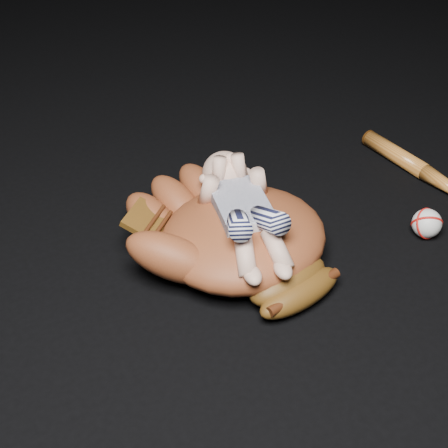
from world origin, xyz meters
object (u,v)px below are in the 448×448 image
(baseball_glove, at_px, (243,230))
(baseball, at_px, (427,223))
(newborn_baby, at_px, (246,211))
(baseball_bat, at_px, (432,177))

(baseball_glove, relative_size, baseball, 7.68)
(baseball_glove, relative_size, newborn_baby, 1.36)
(baseball_glove, distance_m, baseball, 0.41)
(baseball_bat, bearing_deg, baseball, -134.32)
(newborn_baby, relative_size, baseball, 5.65)
(baseball_bat, distance_m, baseball, 0.21)
(newborn_baby, bearing_deg, baseball_bat, 16.70)
(newborn_baby, height_order, baseball_bat, newborn_baby)
(baseball_glove, distance_m, newborn_baby, 0.05)
(baseball_glove, xyz_separation_m, baseball_bat, (0.54, 0.04, -0.06))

